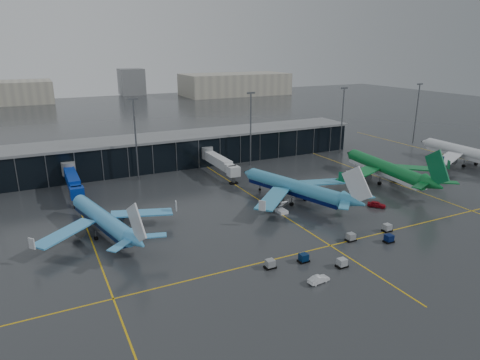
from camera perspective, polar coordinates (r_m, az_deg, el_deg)
name	(u,v)px	position (r m, az deg, el deg)	size (l,w,h in m)	color
ground	(255,228)	(99.72, 2.03, -6.46)	(600.00, 600.00, 0.00)	#282B2D
terminal_pier	(172,150)	(152.69, -9.07, 3.97)	(142.00, 17.00, 10.70)	black
jet_bridges	(73,180)	(128.47, -21.43, 0.00)	(94.00, 27.50, 7.20)	#595B60
flood_masts	(197,131)	(141.39, -5.80, 6.51)	(203.00, 0.50, 25.50)	#595B60
distant_hangars	(152,87)	(363.83, -11.62, 12.08)	(260.00, 71.00, 22.00)	#B2AD99
taxi_lines	(269,207)	(112.82, 3.95, -3.57)	(220.00, 120.00, 0.02)	gold
airliner_arkefly	(102,210)	(99.37, -17.95, -3.78)	(33.41, 38.05, 11.69)	#43A0DE
airliner_klm_near	(293,178)	(115.29, 7.14, 0.21)	(37.19, 42.36, 13.02)	#3992BD
airliner_aer_lingus	(385,160)	(138.56, 18.83, 2.55)	(40.07, 45.64, 14.03)	#0D6E2E
airliner_ba	(467,146)	(170.54, 28.04, 4.05)	(39.54, 45.03, 13.84)	silver
baggage_carts	(343,247)	(91.52, 13.56, -8.73)	(34.66, 10.08, 1.70)	black
mobile_airstair	(282,210)	(108.96, 5.56, -3.96)	(2.23, 3.22, 3.45)	white
service_van_red	(377,204)	(117.59, 17.76, -3.11)	(1.86, 4.63, 1.58)	maroon
service_van_white	(319,279)	(79.34, 10.45, -12.88)	(1.45, 4.15, 1.37)	silver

